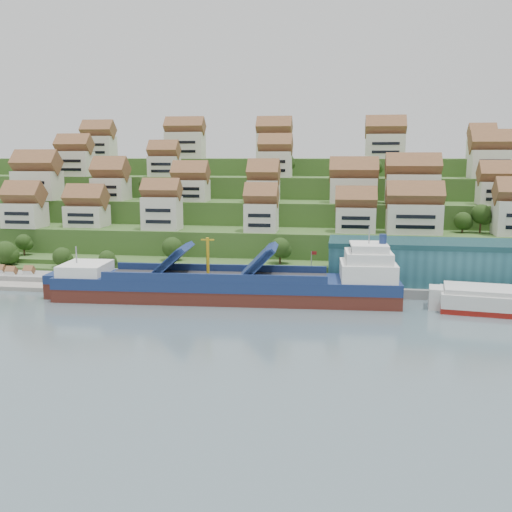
# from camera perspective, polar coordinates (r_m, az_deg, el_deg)

# --- Properties ---
(ground) EXTENTS (300.00, 300.00, 0.00)m
(ground) POSITION_cam_1_polar(r_m,az_deg,el_deg) (127.35, -2.91, -4.57)
(ground) COLOR slate
(ground) RESTS_ON ground
(quay) EXTENTS (180.00, 14.00, 2.20)m
(quay) POSITION_cam_1_polar(r_m,az_deg,el_deg) (139.23, 6.45, -2.90)
(quay) COLOR gray
(quay) RESTS_ON ground
(pebble_beach) EXTENTS (45.00, 20.00, 1.00)m
(pebble_beach) POSITION_cam_1_polar(r_m,az_deg,el_deg) (159.74, -22.83, -2.18)
(pebble_beach) COLOR gray
(pebble_beach) RESTS_ON ground
(hillside) EXTENTS (260.00, 128.00, 31.00)m
(hillside) POSITION_cam_1_polar(r_m,az_deg,el_deg) (226.65, 2.38, 4.55)
(hillside) COLOR #2D4C1E
(hillside) RESTS_ON ground
(hillside_village) EXTENTS (157.99, 64.27, 29.60)m
(hillside_village) POSITION_cam_1_polar(r_m,az_deg,el_deg) (182.92, 0.78, 7.56)
(hillside_village) COLOR silver
(hillside_village) RESTS_ON ground
(hillside_trees) EXTENTS (138.21, 62.78, 30.43)m
(hillside_trees) POSITION_cam_1_polar(r_m,az_deg,el_deg) (168.95, -3.36, 4.54)
(hillside_trees) COLOR #254115
(hillside_trees) RESTS_ON ground
(warehouse) EXTENTS (60.00, 15.00, 10.00)m
(warehouse) POSITION_cam_1_polar(r_m,az_deg,el_deg) (142.42, 19.50, -0.62)
(warehouse) COLOR #275F6C
(warehouse) RESTS_ON quay
(flagpole) EXTENTS (1.28, 0.16, 8.00)m
(flagpole) POSITION_cam_1_polar(r_m,az_deg,el_deg) (133.25, 5.59, -0.92)
(flagpole) COLOR gray
(flagpole) RESTS_ON quay
(beach_huts) EXTENTS (14.40, 3.70, 2.20)m
(beach_huts) POSITION_cam_1_polar(r_m,az_deg,el_deg) (159.45, -23.71, -1.68)
(beach_huts) COLOR white
(beach_huts) RESTS_ON pebble_beach
(cargo_ship) EXTENTS (76.82, 16.13, 16.89)m
(cargo_ship) POSITION_cam_1_polar(r_m,az_deg,el_deg) (127.38, -2.11, -3.06)
(cargo_ship) COLOR #512118
(cargo_ship) RESTS_ON ground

